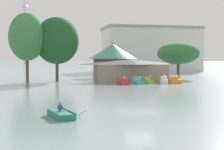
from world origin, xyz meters
TOP-DOWN VIEW (x-y plane):
  - ground_plane at (0.00, 0.00)m, footprint 2000.00×2000.00m
  - rowboat_with_rower at (-6.92, -1.65)m, footprint 3.89×3.52m
  - pedal_boat_red at (6.46, 31.56)m, footprint 1.75×2.87m
  - pedal_boat_cyan at (9.54, 32.48)m, footprint 2.15×3.02m
  - pedal_boat_lime at (11.73, 33.41)m, footprint 2.26×3.14m
  - pedal_boat_white at (14.69, 32.03)m, footprint 2.12×3.11m
  - pedal_boat_orange at (17.08, 32.37)m, footprint 1.82×2.74m
  - boathouse at (9.99, 38.38)m, footprint 15.67×6.23m
  - green_roof_pavilion at (9.81, 54.94)m, footprint 12.34×12.34m
  - shoreline_tree_tall_left at (-10.77, 41.06)m, footprint 7.26×7.26m
  - shoreline_tree_mid at (-4.80, 42.53)m, footprint 9.09×9.09m
  - shoreline_tree_right at (24.31, 47.30)m, footprint 10.08×10.08m
  - background_building_block at (34.17, 96.19)m, footprint 36.45×18.34m
  - distant_broadcast_tower at (-22.20, 345.46)m, footprint 6.95×6.95m

SIDE VIEW (x-z plane):
  - ground_plane at x=0.00m, z-range 0.00..0.00m
  - rowboat_with_rower at x=-6.92m, z-range -0.44..0.97m
  - pedal_boat_lime at x=11.73m, z-range -0.35..1.32m
  - pedal_boat_red at x=6.46m, z-range -0.23..1.25m
  - pedal_boat_cyan at x=9.54m, z-range -0.21..1.25m
  - pedal_boat_orange at x=17.08m, z-range -0.32..1.42m
  - pedal_boat_white at x=14.69m, z-range -0.31..1.42m
  - boathouse at x=9.99m, z-range 0.09..4.69m
  - green_roof_pavilion at x=9.81m, z-range 0.15..9.43m
  - shoreline_tree_right at x=24.31m, z-range 1.72..10.48m
  - shoreline_tree_mid at x=-4.80m, z-range 1.80..15.20m
  - background_building_block at x=34.17m, z-range 0.02..17.14m
  - shoreline_tree_tall_left at x=-10.77m, z-range 2.15..16.06m
  - distant_broadcast_tower at x=-22.20m, z-range -17.48..127.42m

